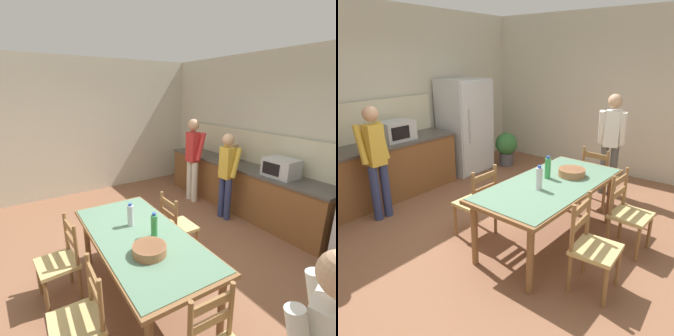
{
  "view_description": "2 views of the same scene",
  "coord_description": "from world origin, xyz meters",
  "views": [
    {
      "loc": [
        2.54,
        -1.5,
        2.21
      ],
      "look_at": [
        -0.25,
        0.29,
        1.24
      ],
      "focal_mm": 28.0,
      "sensor_mm": 36.0,
      "label": 1
    },
    {
      "loc": [
        -2.69,
        -2.17,
        2.13
      ],
      "look_at": [
        0.08,
        0.02,
        0.91
      ],
      "focal_mm": 35.0,
      "sensor_mm": 36.0,
      "label": 2
    }
  ],
  "objects": [
    {
      "name": "ground_plane",
      "position": [
        0.0,
        0.0,
        0.0
      ],
      "size": [
        8.32,
        8.32,
        0.0
      ],
      "primitive_type": "plane",
      "color": "brown"
    },
    {
      "name": "wall_back",
      "position": [
        0.0,
        2.66,
        1.45
      ],
      "size": [
        6.52,
        0.12,
        2.9
      ],
      "primitive_type": "cube",
      "color": "beige",
      "rests_on": "ground"
    },
    {
      "name": "wall_left",
      "position": [
        -3.26,
        0.0,
        1.45
      ],
      "size": [
        0.12,
        5.2,
        2.9
      ],
      "primitive_type": "cube",
      "color": "beige",
      "rests_on": "ground"
    },
    {
      "name": "kitchen_counter",
      "position": [
        -0.73,
        2.23,
        0.44
      ],
      "size": [
        3.58,
        0.66,
        0.88
      ],
      "color": "brown",
      "rests_on": "ground"
    },
    {
      "name": "counter_splashback",
      "position": [
        -0.73,
        2.54,
        1.18
      ],
      "size": [
        3.54,
        0.03,
        0.6
      ],
      "primitive_type": "cube",
      "color": "beige",
      "rests_on": "kitchen_counter"
    },
    {
      "name": "microwave",
      "position": [
        0.12,
        2.21,
        1.03
      ],
      "size": [
        0.5,
        0.39,
        0.3
      ],
      "color": "#B2B7BC",
      "rests_on": "kitchen_counter"
    },
    {
      "name": "paper_bag",
      "position": [
        -0.97,
        2.2,
        1.06
      ],
      "size": [
        0.24,
        0.16,
        0.36
      ],
      "primitive_type": "cube",
      "color": "tan",
      "rests_on": "kitchen_counter"
    },
    {
      "name": "dining_table",
      "position": [
        0.33,
        -0.43,
        0.68
      ],
      "size": [
        1.99,
        0.97,
        0.76
      ],
      "rotation": [
        0.0,
        0.0,
        -0.03
      ],
      "color": "brown",
      "rests_on": "ground"
    },
    {
      "name": "bottle_near_centre",
      "position": [
        0.08,
        -0.43,
        0.88
      ],
      "size": [
        0.07,
        0.07,
        0.27
      ],
      "color": "silver",
      "rests_on": "dining_table"
    },
    {
      "name": "bottle_off_centre",
      "position": [
        0.43,
        -0.32,
        0.88
      ],
      "size": [
        0.07,
        0.07,
        0.27
      ],
      "color": "green",
      "rests_on": "dining_table"
    },
    {
      "name": "serving_bowl",
      "position": [
        0.67,
        -0.51,
        0.81
      ],
      "size": [
        0.32,
        0.32,
        0.09
      ],
      "color": "#9E6642",
      "rests_on": "dining_table"
    },
    {
      "name": "chair_side_near_right",
      "position": [
        0.75,
        -1.19,
        0.44
      ],
      "size": [
        0.44,
        0.42,
        0.91
      ],
      "rotation": [
        0.0,
        0.0,
        -0.05
      ],
      "color": "olive",
      "rests_on": "ground"
    },
    {
      "name": "chair_side_near_left",
      "position": [
        -0.13,
        -1.17,
        0.44
      ],
      "size": [
        0.44,
        0.42,
        0.91
      ],
      "rotation": [
        0.0,
        0.0,
        0.06
      ],
      "color": "olive",
      "rests_on": "ground"
    },
    {
      "name": "chair_side_far_left",
      "position": [
        -0.09,
        0.33,
        0.44
      ],
      "size": [
        0.43,
        0.41,
        0.91
      ],
      "rotation": [
        0.0,
        0.0,
        3.11
      ],
      "color": "olive",
      "rests_on": "ground"
    },
    {
      "name": "person_at_sink",
      "position": [
        -1.53,
        1.71,
        0.95
      ],
      "size": [
        0.43,
        0.29,
        1.69
      ],
      "rotation": [
        0.0,
        0.0,
        1.57
      ],
      "color": "silver",
      "rests_on": "ground"
    },
    {
      "name": "person_at_counter",
      "position": [
        -0.55,
        1.69,
        0.87
      ],
      "size": [
        0.39,
        0.27,
        1.54
      ],
      "rotation": [
        0.0,
        0.0,
        1.57
      ],
      "color": "navy",
      "rests_on": "ground"
    }
  ]
}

